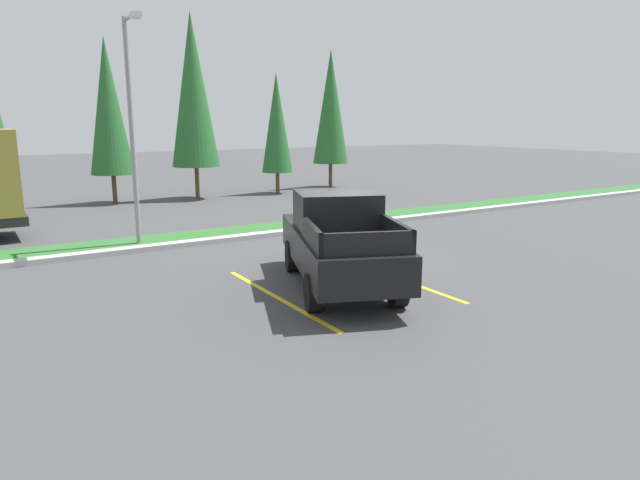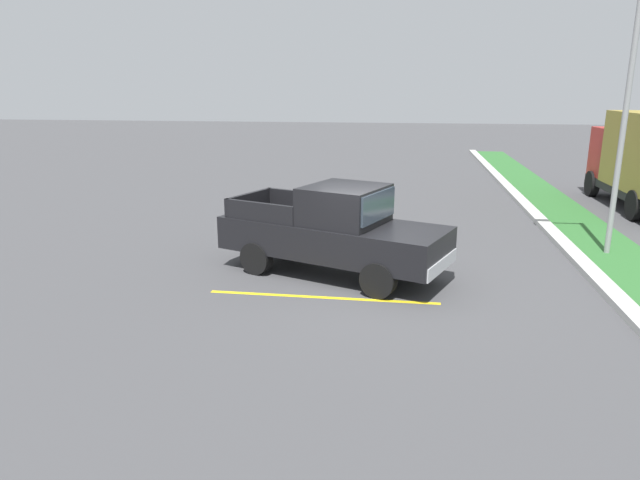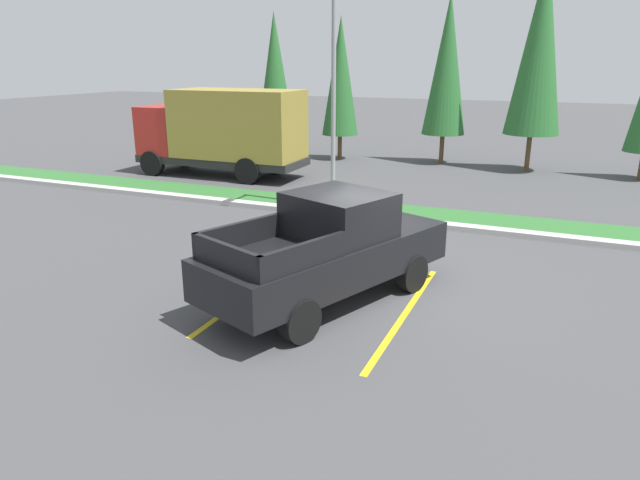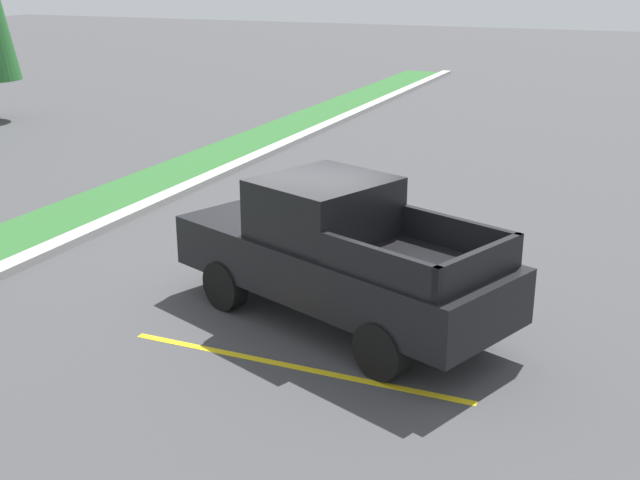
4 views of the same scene
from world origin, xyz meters
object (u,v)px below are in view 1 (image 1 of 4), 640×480
at_px(pickup_truck_main, 339,241).
at_px(cypress_tree_center, 108,107).
at_px(cypress_tree_right_inner, 193,91).
at_px(cypress_tree_rightmost, 277,123).
at_px(street_light, 132,116).
at_px(cypress_tree_far_right, 331,107).

distance_m(pickup_truck_main, cypress_tree_center, 16.83).
distance_m(cypress_tree_right_inner, cypress_tree_rightmost, 4.50).
xyz_separation_m(pickup_truck_main, street_light, (-2.66, 6.63, 2.74)).
relative_size(cypress_tree_center, cypress_tree_far_right, 0.97).
bearing_deg(cypress_tree_right_inner, cypress_tree_center, 172.44).
relative_size(pickup_truck_main, cypress_tree_right_inner, 0.65).
bearing_deg(cypress_tree_far_right, cypress_tree_rightmost, -166.43).
xyz_separation_m(cypress_tree_right_inner, cypress_tree_rightmost, (4.24, -0.20, -1.49)).
height_order(cypress_tree_right_inner, cypress_tree_far_right, cypress_tree_right_inner).
height_order(street_light, cypress_tree_far_right, cypress_tree_far_right).
xyz_separation_m(cypress_tree_right_inner, cypress_tree_far_right, (8.11, 0.73, -0.63)).
bearing_deg(street_light, cypress_tree_rightmost, 44.17).
bearing_deg(cypress_tree_right_inner, cypress_tree_far_right, 5.15).
bearing_deg(street_light, pickup_truck_main, -68.11).
height_order(cypress_tree_center, cypress_tree_rightmost, cypress_tree_center).
bearing_deg(cypress_tree_rightmost, cypress_tree_center, 175.00).
xyz_separation_m(street_light, cypress_tree_center, (1.43, 9.84, 0.50)).
height_order(cypress_tree_center, cypress_tree_right_inner, cypress_tree_right_inner).
xyz_separation_m(pickup_truck_main, cypress_tree_far_right, (10.61, 16.70, 3.38)).
xyz_separation_m(street_light, cypress_tree_rightmost, (9.41, 9.14, -0.23)).
xyz_separation_m(street_light, cypress_tree_right_inner, (5.16, 9.34, 1.26)).
bearing_deg(cypress_tree_right_inner, street_light, -118.93).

